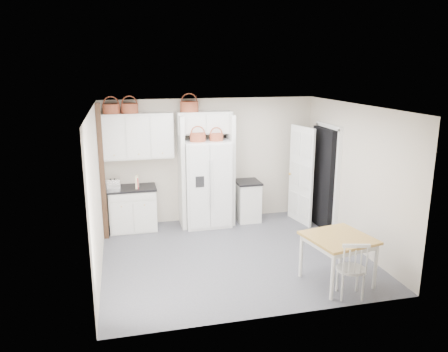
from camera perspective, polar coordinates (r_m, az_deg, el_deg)
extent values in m
plane|color=#44444A|center=(7.83, 1.28, -10.29)|extent=(4.50, 4.50, 0.00)
plane|color=white|center=(7.16, 1.40, 9.01)|extent=(4.50, 4.50, 0.00)
plane|color=beige|center=(9.28, -1.82, 2.09)|extent=(4.50, 0.00, 4.50)
plane|color=beige|center=(7.17, -16.34, -2.14)|extent=(0.00, 4.00, 4.00)
plane|color=beige|center=(8.24, 16.65, -0.07)|extent=(0.00, 4.00, 4.00)
cube|color=silver|center=(9.02, -2.29, -0.92)|extent=(0.92, 0.74, 1.79)
cube|color=silver|center=(9.04, -11.82, -4.29)|extent=(0.92, 0.58, 0.85)
cube|color=silver|center=(9.40, 3.08, -3.35)|extent=(0.47, 0.56, 0.83)
cube|color=olive|center=(6.99, 14.58, -10.52)|extent=(1.06, 1.06, 0.75)
cube|color=silver|center=(6.63, 16.23, -11.59)|extent=(0.49, 0.47, 0.85)
cube|color=black|center=(8.91, -11.97, -1.57)|extent=(0.96, 0.62, 0.04)
cube|color=black|center=(9.28, 3.12, -0.80)|extent=(0.51, 0.60, 0.04)
cube|color=silver|center=(8.86, -14.32, -1.02)|extent=(0.28, 0.17, 0.19)
cube|color=#AE232D|center=(8.80, -11.29, -0.88)|extent=(0.05, 0.14, 0.21)
cube|color=beige|center=(8.80, -11.29, -0.74)|extent=(0.08, 0.18, 0.26)
cylinder|color=brown|center=(8.76, -14.51, 8.49)|extent=(0.33, 0.33, 0.19)
cylinder|color=brown|center=(8.76, -12.22, 8.64)|extent=(0.33, 0.33, 0.19)
cylinder|color=brown|center=(8.86, -4.56, 9.02)|extent=(0.37, 0.37, 0.21)
cylinder|color=brown|center=(8.69, -3.44, 5.07)|extent=(0.31, 0.31, 0.17)
cylinder|color=brown|center=(8.76, -1.01, 5.11)|extent=(0.27, 0.27, 0.15)
cube|color=silver|center=(8.83, -11.24, 5.16)|extent=(1.40, 0.34, 0.90)
cube|color=silver|center=(8.95, -2.58, 6.99)|extent=(1.12, 0.34, 0.45)
cube|color=silver|center=(8.92, -5.57, 0.54)|extent=(0.08, 0.60, 2.30)
cube|color=silver|center=(9.11, 0.79, 0.89)|extent=(0.08, 0.60, 2.30)
cube|color=black|center=(8.47, -15.62, 0.39)|extent=(0.09, 0.09, 2.60)
cube|color=black|center=(9.11, 12.93, -0.27)|extent=(0.18, 0.85, 2.05)
cube|color=white|center=(9.26, 10.02, 0.10)|extent=(0.21, 0.79, 2.05)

